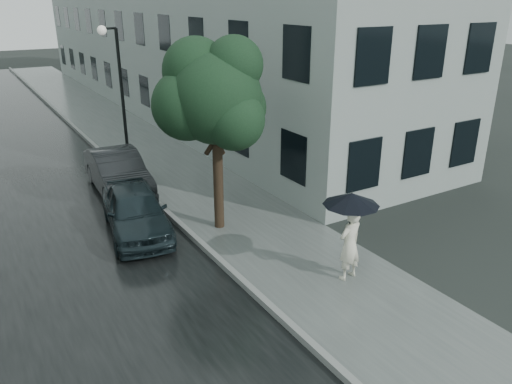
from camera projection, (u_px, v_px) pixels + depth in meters
ground at (299, 266)px, 12.04m from camera, size 120.00×120.00×0.00m
sidewalk at (142, 146)px, 21.70m from camera, size 3.50×60.00×0.01m
kerb_near at (100, 151)px, 20.79m from camera, size 0.15×60.00×0.15m
asphalt_road at (8, 166)px, 19.13m from camera, size 6.85×60.00×0.00m
building_near at (179, 26)px, 28.54m from camera, size 7.02×36.00×9.00m
pedestrian at (350, 244)px, 11.24m from camera, size 0.68×0.50×1.72m
umbrella at (351, 199)px, 10.82m from camera, size 1.54×1.54×1.23m
street_tree at (214, 96)px, 12.86m from camera, size 3.14×2.85×5.21m
lamp_post at (118, 88)px, 18.16m from camera, size 0.83×0.45×5.15m
car_near at (136, 210)px, 13.53m from camera, size 2.16×4.04×1.31m
car_far at (118, 172)px, 16.40m from camera, size 1.66×4.21×1.36m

